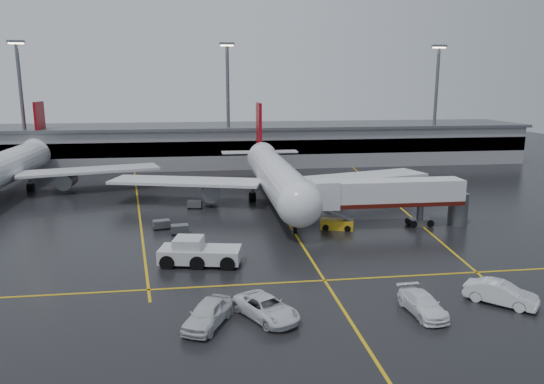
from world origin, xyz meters
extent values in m
plane|color=black|center=(0.00, 0.00, 0.00)|extent=(220.00, 220.00, 0.00)
cube|color=gold|center=(0.00, 0.00, 0.01)|extent=(0.25, 90.00, 0.02)
cube|color=gold|center=(0.00, -22.00, 0.01)|extent=(60.00, 0.25, 0.02)
cube|color=gold|center=(-20.00, 10.00, 0.01)|extent=(9.99, 69.35, 0.02)
cube|color=gold|center=(18.00, 10.00, 0.01)|extent=(7.57, 69.64, 0.02)
cube|color=gray|center=(0.00, 48.00, 4.00)|extent=(120.00, 18.00, 8.00)
cube|color=black|center=(0.00, 39.20, 4.50)|extent=(120.00, 0.40, 3.00)
cube|color=#595B60|center=(0.00, 48.00, 8.30)|extent=(122.00, 19.00, 0.60)
cylinder|color=#595B60|center=(-45.00, 42.00, 12.50)|extent=(0.70, 0.70, 25.00)
cube|color=#595B60|center=(-45.00, 42.00, 25.20)|extent=(3.00, 1.20, 0.50)
cube|color=#FFE5B2|center=(-45.00, 42.00, 24.90)|extent=(2.60, 0.90, 0.20)
cylinder|color=#595B60|center=(-5.00, 42.00, 12.50)|extent=(0.70, 0.70, 25.00)
cube|color=#595B60|center=(-5.00, 42.00, 25.20)|extent=(3.00, 1.20, 0.50)
cube|color=#FFE5B2|center=(-5.00, 42.00, 24.90)|extent=(2.60, 0.90, 0.20)
cylinder|color=#595B60|center=(40.00, 42.00, 12.50)|extent=(0.70, 0.70, 25.00)
cube|color=#595B60|center=(40.00, 42.00, 25.20)|extent=(3.00, 1.20, 0.50)
cube|color=#FFE5B2|center=(40.00, 42.00, 24.90)|extent=(2.60, 0.90, 0.20)
cylinder|color=silver|center=(0.00, 8.00, 4.20)|extent=(5.20, 36.00, 5.20)
sphere|color=silver|center=(0.00, -10.00, 4.20)|extent=(5.20, 5.20, 5.20)
cone|color=silver|center=(0.00, 29.00, 4.80)|extent=(4.94, 8.00, 4.94)
cube|color=maroon|center=(0.00, 30.00, 9.70)|extent=(0.50, 5.50, 8.50)
cube|color=silver|center=(0.00, 29.00, 5.00)|extent=(14.00, 3.00, 0.25)
cube|color=silver|center=(-13.00, 10.00, 3.40)|extent=(22.80, 11.83, 0.40)
cube|color=silver|center=(13.00, 10.00, 3.40)|extent=(22.80, 11.83, 0.40)
cylinder|color=#595B60|center=(-9.50, 9.00, 2.00)|extent=(2.60, 4.50, 2.60)
cylinder|color=#595B60|center=(9.50, 9.00, 2.00)|extent=(2.60, 4.50, 2.60)
cylinder|color=#595B60|center=(0.00, -7.00, 1.00)|extent=(0.56, 0.56, 2.00)
cylinder|color=#595B60|center=(-3.20, 11.00, 1.00)|extent=(0.56, 0.56, 2.00)
cylinder|color=#595B60|center=(3.20, 11.00, 1.00)|extent=(0.56, 0.56, 2.00)
cylinder|color=black|center=(0.00, -7.00, 0.45)|extent=(0.40, 1.10, 1.10)
cylinder|color=black|center=(-3.20, 11.00, 0.55)|extent=(1.00, 1.40, 1.40)
cylinder|color=black|center=(3.20, 11.00, 0.55)|extent=(1.00, 1.40, 1.40)
cylinder|color=silver|center=(-42.00, 20.00, 4.20)|extent=(5.20, 36.00, 5.20)
cone|color=silver|center=(-42.00, 41.00, 4.80)|extent=(4.94, 8.00, 4.94)
cube|color=maroon|center=(-42.00, 42.00, 9.70)|extent=(0.50, 5.50, 8.50)
cube|color=silver|center=(-42.00, 41.00, 5.00)|extent=(14.00, 3.00, 0.25)
cube|color=silver|center=(-29.00, 22.00, 3.40)|extent=(22.80, 11.83, 0.40)
cylinder|color=#595B60|center=(-32.50, 21.00, 2.00)|extent=(2.60, 4.50, 2.60)
cylinder|color=#595B60|center=(-38.80, 23.00, 1.00)|extent=(0.56, 0.56, 2.00)
cylinder|color=black|center=(-38.80, 23.00, 0.55)|extent=(1.00, 1.40, 1.40)
cube|color=silver|center=(12.00, -6.00, 4.40)|extent=(18.00, 3.20, 3.00)
cube|color=#470E08|center=(12.00, -6.00, 3.10)|extent=(18.00, 3.30, 0.50)
cube|color=silver|center=(3.80, -6.00, 4.40)|extent=(3.00, 3.40, 3.30)
cylinder|color=#595B60|center=(16.00, -6.00, 1.50)|extent=(0.80, 0.80, 3.00)
cube|color=#595B60|center=(16.00, -6.00, 0.45)|extent=(2.60, 1.60, 0.90)
cylinder|color=#595B60|center=(21.00, -6.00, 2.00)|extent=(2.40, 2.40, 4.00)
cylinder|color=black|center=(14.90, -6.00, 0.45)|extent=(0.90, 1.80, 0.90)
cylinder|color=black|center=(17.10, -6.00, 0.45)|extent=(0.90, 1.80, 0.90)
cube|color=silver|center=(-11.07, -16.19, 1.01)|extent=(8.30, 4.61, 1.34)
cube|color=silver|center=(-12.17, -15.97, 2.13)|extent=(3.16, 3.16, 1.12)
cube|color=black|center=(-12.17, -15.97, 2.13)|extent=(2.85, 2.85, 1.01)
cylinder|color=black|center=(-13.92, -15.61, 0.62)|extent=(2.09, 3.58, 1.46)
cylinder|color=black|center=(-11.07, -16.19, 0.62)|extent=(2.09, 3.58, 1.46)
cylinder|color=black|center=(-8.21, -16.76, 0.62)|extent=(2.09, 3.58, 1.46)
cube|color=gold|center=(5.47, -5.97, 0.60)|extent=(4.24, 2.84, 1.20)
cube|color=#595B60|center=(5.47, -5.97, 1.74)|extent=(3.89, 2.18, 1.37)
cylinder|color=black|center=(4.23, -5.54, 0.33)|extent=(1.33, 2.00, 0.76)
cylinder|color=black|center=(6.70, -6.41, 0.33)|extent=(1.33, 2.00, 0.76)
imported|color=silver|center=(-6.15, -28.73, 0.83)|extent=(5.33, 6.54, 1.66)
imported|color=white|center=(5.85, -29.60, 0.78)|extent=(2.60, 5.53, 1.56)
imported|color=silver|center=(12.79, -28.80, 0.91)|extent=(5.31, 5.23, 1.82)
imported|color=silver|center=(-10.55, -29.32, 0.93)|extent=(4.30, 5.86, 1.85)
cube|color=#595B60|center=(-13.46, -5.43, 0.65)|extent=(2.15, 1.55, 0.90)
cylinder|color=black|center=(-14.19, -6.02, 0.18)|extent=(0.40, 0.20, 0.40)
cylinder|color=black|center=(-12.60, -5.82, 0.18)|extent=(0.40, 0.20, 0.40)
cylinder|color=black|center=(-14.32, -5.03, 0.18)|extent=(0.40, 0.20, 0.40)
cylinder|color=black|center=(-12.73, -4.83, 0.18)|extent=(0.40, 0.20, 0.40)
cube|color=#595B60|center=(-15.74, -3.01, 0.65)|extent=(2.26, 1.76, 0.90)
cylinder|color=black|center=(-16.39, -3.70, 0.18)|extent=(0.40, 0.20, 0.40)
cylinder|color=black|center=(-14.84, -3.30, 0.18)|extent=(0.40, 0.20, 0.40)
cylinder|color=black|center=(-16.64, -2.73, 0.18)|extent=(0.40, 0.20, 0.40)
cylinder|color=black|center=(-15.09, -2.33, 0.18)|extent=(0.40, 0.20, 0.40)
cube|color=#595B60|center=(-11.82, 7.10, 0.65)|extent=(2.20, 1.63, 0.90)
cylinder|color=black|center=(-12.70, 6.75, 0.18)|extent=(0.40, 0.20, 0.40)
cylinder|color=black|center=(-11.12, 6.47, 0.18)|extent=(0.40, 0.20, 0.40)
cylinder|color=black|center=(-12.52, 7.74, 0.18)|extent=(0.40, 0.20, 0.40)
cylinder|color=black|center=(-10.95, 7.46, 0.18)|extent=(0.40, 0.20, 0.40)
camera|label=1|loc=(-10.64, -64.10, 17.33)|focal=33.65mm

